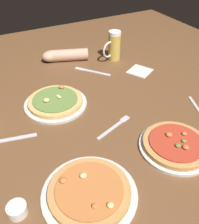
{
  "coord_description": "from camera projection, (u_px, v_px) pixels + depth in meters",
  "views": [
    {
      "loc": [
        -0.41,
        -0.77,
        0.7
      ],
      "look_at": [
        0.0,
        0.0,
        0.02
      ],
      "focal_mm": 40.06,
      "sensor_mm": 36.0,
      "label": 1
    }
  ],
  "objects": [
    {
      "name": "napkin_folded",
      "position": [
        140.0,
        71.0,
        1.44
      ],
      "size": [
        0.16,
        0.16,
        0.01
      ],
      "primitive_type": "cube",
      "rotation": [
        0.0,
        0.0,
        0.49
      ],
      "color": "silver",
      "rests_on": "ground_plane"
    },
    {
      "name": "pizza_plate_side",
      "position": [
        175.0,
        145.0,
        0.95
      ],
      "size": [
        0.28,
        0.28,
        0.05
      ],
      "color": "silver",
      "rests_on": "ground_plane"
    },
    {
      "name": "pizza_plate_far",
      "position": [
        56.0,
        102.0,
        1.17
      ],
      "size": [
        0.29,
        0.29,
        0.05
      ],
      "color": "silver",
      "rests_on": "ground_plane"
    },
    {
      "name": "ground_plane",
      "position": [
        100.0,
        118.0,
        1.13
      ],
      "size": [
        2.4,
        2.4,
        0.03
      ],
      "primitive_type": "cube",
      "color": "brown"
    },
    {
      "name": "fork_left",
      "position": [
        199.0,
        110.0,
        1.14
      ],
      "size": [
        0.1,
        0.21,
        0.01
      ],
      "color": "silver",
      "rests_on": "ground_plane"
    },
    {
      "name": "knife_spare",
      "position": [
        92.0,
        71.0,
        1.43
      ],
      "size": [
        0.15,
        0.19,
        0.01
      ],
      "color": "silver",
      "rests_on": "ground_plane"
    },
    {
      "name": "beer_mug_amber",
      "position": [
        114.0,
        46.0,
        1.51
      ],
      "size": [
        0.13,
        0.07,
        0.18
      ],
      "color": "gold",
      "rests_on": "ground_plane"
    },
    {
      "name": "fork_spare",
      "position": [
        114.0,
        126.0,
        1.06
      ],
      "size": [
        0.2,
        0.08,
        0.01
      ],
      "color": "silver",
      "rests_on": "ground_plane"
    },
    {
      "name": "pizza_plate_near",
      "position": [
        89.0,
        192.0,
        0.79
      ],
      "size": [
        0.31,
        0.31,
        0.05
      ],
      "color": "silver",
      "rests_on": "ground_plane"
    },
    {
      "name": "diner_arm",
      "position": [
        63.0,
        55.0,
        1.52
      ],
      "size": [
        0.28,
        0.15,
        0.07
      ],
      "color": "tan",
      "rests_on": "ground_plane"
    },
    {
      "name": "knife_right",
      "position": [
        5.0,
        140.0,
        0.99
      ],
      "size": [
        0.24,
        0.07,
        0.01
      ],
      "color": "silver",
      "rests_on": "ground_plane"
    },
    {
      "name": "ramekin_sauce",
      "position": [
        17.0,
        210.0,
        0.74
      ],
      "size": [
        0.06,
        0.06,
        0.03
      ],
      "primitive_type": "cylinder",
      "color": "white",
      "rests_on": "ground_plane"
    }
  ]
}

